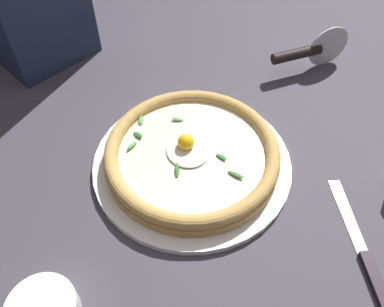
{
  "coord_description": "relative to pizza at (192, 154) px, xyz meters",
  "views": [
    {
      "loc": [
        0.34,
        -0.31,
        0.55
      ],
      "look_at": [
        0.01,
        -0.04,
        0.03
      ],
      "focal_mm": 38.06,
      "sensor_mm": 36.0,
      "label": 1
    }
  ],
  "objects": [
    {
      "name": "pizza",
      "position": [
        0.0,
        0.0,
        0.0
      ],
      "size": [
        0.29,
        0.29,
        0.05
      ],
      "color": "tan",
      "rests_on": "pizza_plate"
    },
    {
      "name": "pizza_cutter",
      "position": [
        -0.05,
        0.35,
        0.01
      ],
      "size": [
        0.07,
        0.17,
        0.09
      ],
      "color": "silver",
      "rests_on": "ground"
    },
    {
      "name": "table_knife",
      "position": [
        0.29,
        0.08,
        -0.03
      ],
      "size": [
        0.19,
        0.13,
        0.01
      ],
      "color": "silver",
      "rests_on": "ground"
    },
    {
      "name": "pizza_plate",
      "position": [
        0.0,
        0.0,
        -0.02
      ],
      "size": [
        0.33,
        0.33,
        0.01
      ],
      "primitive_type": "cylinder",
      "color": "white",
      "rests_on": "ground"
    },
    {
      "name": "ground_plane",
      "position": [
        -0.01,
        0.04,
        -0.05
      ],
      "size": [
        2.4,
        2.4,
        0.03
      ],
      "primitive_type": "cube",
      "color": "#3C3841",
      "rests_on": "ground"
    }
  ]
}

